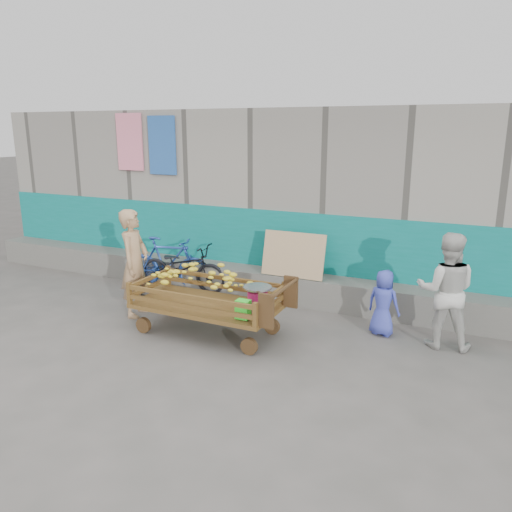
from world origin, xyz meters
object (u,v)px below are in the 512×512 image
at_px(bench, 153,290).
at_px(bicycle_blue, 168,263).
at_px(woman, 446,291).
at_px(banana_cart, 204,290).
at_px(bicycle_dark, 183,268).
at_px(vendor_man, 135,263).
at_px(child, 383,303).

bearing_deg(bench, bicycle_blue, 100.62).
relative_size(woman, bicycle_blue, 0.98).
xyz_separation_m(banana_cart, bicycle_dark, (-1.27, 1.40, -0.19)).
relative_size(bench, bicycle_dark, 0.58).
relative_size(vendor_man, child, 1.77).
height_order(child, bicycle_dark, child).
xyz_separation_m(banana_cart, bicycle_blue, (-1.56, 1.40, -0.15)).
distance_m(banana_cart, bench, 1.72).
height_order(vendor_man, bicycle_blue, vendor_man).
distance_m(banana_cart, woman, 3.07).
bearing_deg(vendor_man, bench, 2.45).
distance_m(bench, child, 3.63).
height_order(banana_cart, woman, woman).
height_order(vendor_man, child, vendor_man).
bearing_deg(bicycle_blue, vendor_man, -178.77).
bearing_deg(vendor_man, woman, -93.21).
bearing_deg(woman, vendor_man, 4.18).
xyz_separation_m(vendor_man, bicycle_blue, (-0.29, 1.24, -0.34)).
height_order(banana_cart, bicycle_dark, banana_cart).
bearing_deg(bicycle_dark, bicycle_blue, 83.91).
xyz_separation_m(bench, woman, (4.38, 0.12, 0.57)).
relative_size(woman, bicycle_dark, 0.95).
height_order(vendor_man, bicycle_dark, vendor_man).
xyz_separation_m(bicycle_dark, bicycle_blue, (-0.29, 0.00, 0.04)).
distance_m(child, bicycle_blue, 3.76).
bearing_deg(child, bicycle_blue, 6.16).
relative_size(banana_cart, bicycle_blue, 1.39).
distance_m(woman, bicycle_dark, 4.24).
height_order(woman, child, woman).
height_order(child, bicycle_blue, bicycle_blue).
relative_size(bench, vendor_man, 0.57).
distance_m(bench, woman, 4.42).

